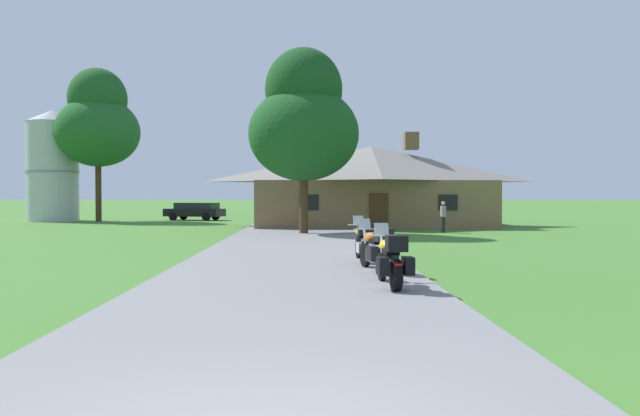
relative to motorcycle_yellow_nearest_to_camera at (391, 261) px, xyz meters
The scene contains 11 objects.
ground_plane 12.48m from the motorcycle_yellow_nearest_to_camera, 99.93° to the left, with size 500.00×500.00×0.00m, color #42752D.
asphalt_driveway 10.52m from the motorcycle_yellow_nearest_to_camera, 101.82° to the left, with size 6.40×80.00×0.06m, color slate.
motorcycle_yellow_nearest_to_camera is the anchor object (origin of this frame).
motorcycle_orange_second_in_row 2.56m from the motorcycle_yellow_nearest_to_camera, 89.70° to the left, with size 1.00×2.06×1.30m.
motorcycle_yellow_farthest_in_row 4.91m from the motorcycle_yellow_nearest_to_camera, 91.46° to the left, with size 0.66×2.08×1.30m.
stone_lodge 25.70m from the motorcycle_yellow_nearest_to_camera, 84.58° to the left, with size 15.20×8.47×6.04m.
bystander_gray_shirt_near_lodge 19.50m from the motorcycle_yellow_nearest_to_camera, 73.61° to the left, with size 0.25×0.55×1.67m.
tree_by_lodge_front 18.50m from the motorcycle_yellow_nearest_to_camera, 96.09° to the left, with size 5.61×5.61×9.44m.
tree_left_far 37.75m from the motorcycle_yellow_nearest_to_camera, 118.17° to the left, with size 6.20×6.20×11.60m.
metal_silo_distant 39.85m from the motorcycle_yellow_nearest_to_camera, 122.43° to the left, with size 3.88×3.88×8.52m.
parked_black_suv_far_left 36.21m from the motorcycle_yellow_nearest_to_camera, 106.97° to the left, with size 4.93×3.07×1.40m.
Camera 1 is at (0.38, -4.44, 1.98)m, focal length 32.95 mm.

